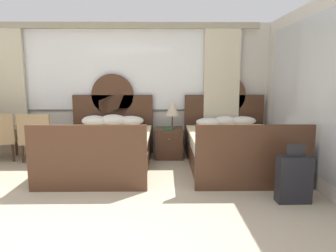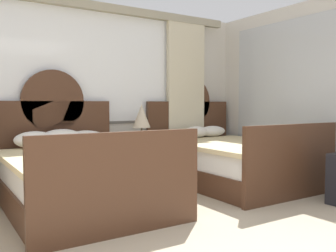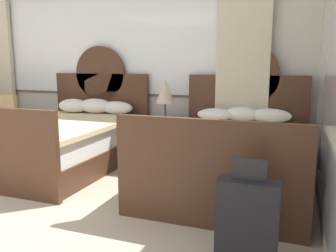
% 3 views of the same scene
% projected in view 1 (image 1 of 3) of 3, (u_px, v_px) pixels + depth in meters
% --- Properties ---
extents(wall_back_window, '(6.38, 0.22, 2.70)m').
position_uv_depth(wall_back_window, '(116.00, 85.00, 6.31)').
color(wall_back_window, beige).
rests_on(wall_back_window, ground_plane).
extents(wall_right_mirror, '(0.08, 4.48, 2.70)m').
position_uv_depth(wall_right_mirror, '(323.00, 95.00, 4.18)').
color(wall_right_mirror, beige).
rests_on(wall_right_mirror, ground_plane).
extents(bed_near_window, '(1.66, 2.26, 1.67)m').
position_uv_depth(bed_near_window, '(104.00, 147.00, 5.36)').
color(bed_near_window, '#472B1C').
rests_on(bed_near_window, ground_plane).
extents(bed_near_mirror, '(1.66, 2.26, 1.67)m').
position_uv_depth(bed_near_mirror, '(235.00, 147.00, 5.38)').
color(bed_near_mirror, '#472B1C').
rests_on(bed_near_mirror, ground_plane).
extents(nightstand_between_beds, '(0.54, 0.56, 0.59)m').
position_uv_depth(nightstand_between_beds, '(169.00, 143.00, 6.06)').
color(nightstand_between_beds, '#472B1C').
rests_on(nightstand_between_beds, ground_plane).
extents(table_lamp_on_nightstand, '(0.27, 0.27, 0.60)m').
position_uv_depth(table_lamp_on_nightstand, '(172.00, 107.00, 6.00)').
color(table_lamp_on_nightstand, brown).
rests_on(table_lamp_on_nightstand, nightstand_between_beds).
extents(book_on_nightstand, '(0.18, 0.26, 0.03)m').
position_uv_depth(book_on_nightstand, '(168.00, 128.00, 5.90)').
color(book_on_nightstand, '#285133').
rests_on(book_on_nightstand, nightstand_between_beds).
extents(armchair_by_window_left, '(0.61, 0.61, 0.92)m').
position_uv_depth(armchair_by_window_left, '(39.00, 135.00, 5.78)').
color(armchair_by_window_left, tan).
rests_on(armchair_by_window_left, ground_plane).
extents(suitcase_on_floor, '(0.43, 0.19, 0.76)m').
position_uv_depth(suitcase_on_floor, '(294.00, 179.00, 3.84)').
color(suitcase_on_floor, black).
rests_on(suitcase_on_floor, ground_plane).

